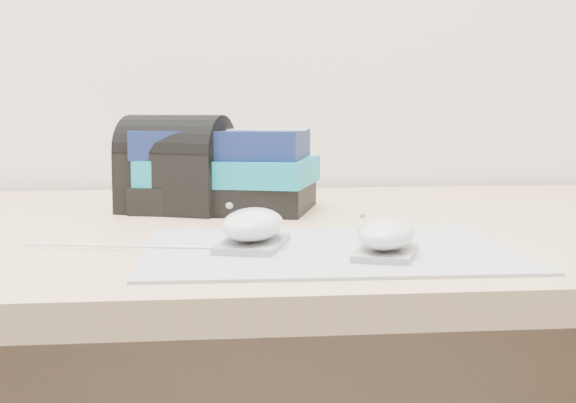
{
  "coord_description": "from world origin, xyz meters",
  "views": [
    {
      "loc": [
        -0.15,
        0.62,
        0.86
      ],
      "look_at": [
        -0.06,
        1.43,
        0.77
      ],
      "focal_mm": 50.0,
      "sensor_mm": 36.0,
      "label": 1
    }
  ],
  "objects": [
    {
      "name": "pouch",
      "position": [
        -0.18,
        1.67,
        0.79
      ],
      "size": [
        0.16,
        0.14,
        0.13
      ],
      "color": "black",
      "rests_on": "desk"
    },
    {
      "name": "usb_cable",
      "position": [
        -0.23,
        1.39,
        0.73
      ],
      "size": [
        0.2,
        0.04,
        0.0
      ],
      "primitive_type": "cylinder",
      "rotation": [
        0.0,
        1.57,
        -0.21
      ],
      "color": "white",
      "rests_on": "mousepad"
    },
    {
      "name": "book_stack",
      "position": [
        -0.12,
        1.69,
        0.78
      ],
      "size": [
        0.26,
        0.23,
        0.11
      ],
      "color": "black",
      "rests_on": "desk"
    },
    {
      "name": "desk",
      "position": [
        0.0,
        1.64,
        0.5
      ],
      "size": [
        1.6,
        0.8,
        0.73
      ],
      "color": "tan",
      "rests_on": "ground"
    },
    {
      "name": "mousepad",
      "position": [
        -0.03,
        1.36,
        0.73
      ],
      "size": [
        0.36,
        0.28,
        0.0
      ],
      "primitive_type": "cube",
      "rotation": [
        0.0,
        0.0,
        -0.02
      ],
      "color": "gray",
      "rests_on": "desk"
    },
    {
      "name": "mouse_front",
      "position": [
        0.01,
        1.32,
        0.75
      ],
      "size": [
        0.08,
        0.11,
        0.04
      ],
      "color": "gray",
      "rests_on": "mousepad"
    },
    {
      "name": "mouse_rear",
      "position": [
        -0.1,
        1.38,
        0.75
      ],
      "size": [
        0.08,
        0.11,
        0.04
      ],
      "color": "#959597",
      "rests_on": "mousepad"
    }
  ]
}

